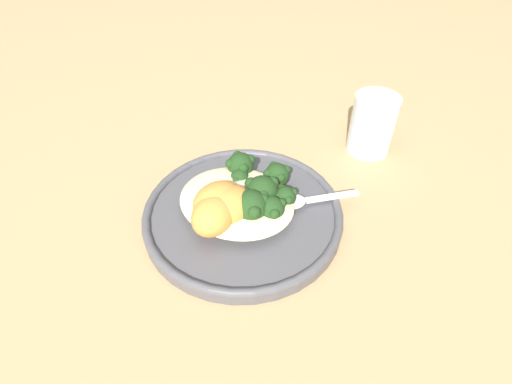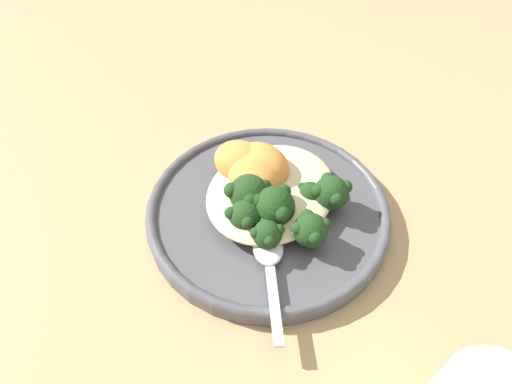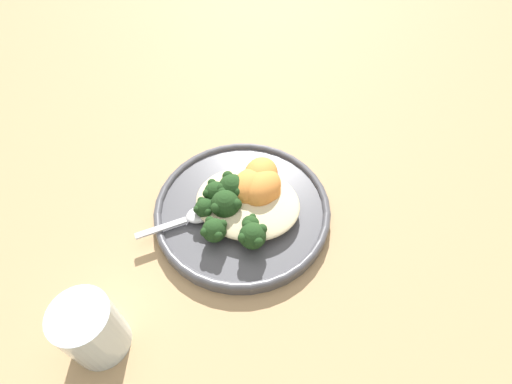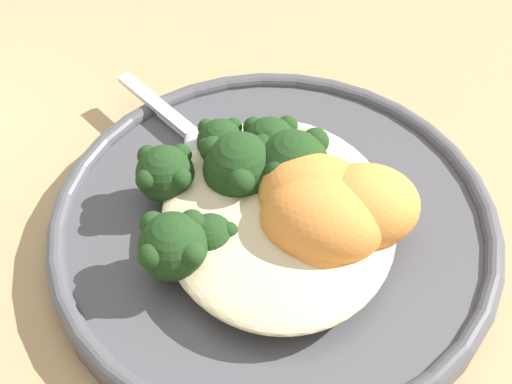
{
  "view_description": "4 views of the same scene",
  "coord_description": "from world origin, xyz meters",
  "px_view_note": "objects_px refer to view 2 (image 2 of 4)",
  "views": [
    {
      "loc": [
        0.2,
        -0.31,
        0.4
      ],
      "look_at": [
        0.03,
        0.02,
        0.05
      ],
      "focal_mm": 28.0,
      "sensor_mm": 36.0,
      "label": 1
    },
    {
      "loc": [
        0.26,
        0.17,
        0.35
      ],
      "look_at": [
        0.03,
        0.01,
        0.05
      ],
      "focal_mm": 28.0,
      "sensor_mm": 36.0,
      "label": 2
    },
    {
      "loc": [
        -0.1,
        0.34,
        0.51
      ],
      "look_at": [
        -0.0,
        -0.0,
        0.04
      ],
      "focal_mm": 28.0,
      "sensor_mm": 36.0,
      "label": 3
    },
    {
      "loc": [
        -0.25,
        0.04,
        0.34
      ],
      "look_at": [
        0.02,
        0.02,
        0.04
      ],
      "focal_mm": 50.0,
      "sensor_mm": 36.0,
      "label": 4
    }
  ],
  "objects_px": {
    "broccoli_stalk_6": "(321,191)",
    "broccoli_stalk_2": "(268,219)",
    "broccoli_stalk_1": "(251,207)",
    "sweet_potato_chunk_0": "(267,170)",
    "sweet_potato_chunk_2": "(242,161)",
    "broccoli_stalk_5": "(294,188)",
    "spoon": "(269,258)",
    "broccoli_stalk_3": "(274,205)",
    "quinoa_mound": "(271,190)",
    "plate": "(268,208)",
    "sweet_potato_chunk_1": "(261,166)",
    "broccoli_stalk_0": "(250,191)",
    "broccoli_stalk_4": "(303,221)",
    "sweet_potato_chunk_3": "(254,174)"
  },
  "relations": [
    {
      "from": "broccoli_stalk_5",
      "to": "plate",
      "type": "bearing_deg",
      "value": -125.92
    },
    {
      "from": "broccoli_stalk_3",
      "to": "sweet_potato_chunk_2",
      "type": "distance_m",
      "value": 0.07
    },
    {
      "from": "quinoa_mound",
      "to": "sweet_potato_chunk_2",
      "type": "xyz_separation_m",
      "value": [
        -0.01,
        -0.05,
        0.01
      ]
    },
    {
      "from": "plate",
      "to": "broccoli_stalk_3",
      "type": "xyz_separation_m",
      "value": [
        0.02,
        0.02,
        0.03
      ]
    },
    {
      "from": "broccoli_stalk_1",
      "to": "sweet_potato_chunk_1",
      "type": "relative_size",
      "value": 1.67
    },
    {
      "from": "quinoa_mound",
      "to": "broccoli_stalk_0",
      "type": "distance_m",
      "value": 0.03
    },
    {
      "from": "sweet_potato_chunk_0",
      "to": "broccoli_stalk_3",
      "type": "bearing_deg",
      "value": 41.08
    },
    {
      "from": "broccoli_stalk_4",
      "to": "broccoli_stalk_5",
      "type": "bearing_deg",
      "value": 161.53
    },
    {
      "from": "broccoli_stalk_5",
      "to": "sweet_potato_chunk_2",
      "type": "distance_m",
      "value": 0.07
    },
    {
      "from": "broccoli_stalk_6",
      "to": "broccoli_stalk_2",
      "type": "bearing_deg",
      "value": -122.09
    },
    {
      "from": "plate",
      "to": "broccoli_stalk_6",
      "type": "distance_m",
      "value": 0.06
    },
    {
      "from": "broccoli_stalk_1",
      "to": "spoon",
      "type": "xyz_separation_m",
      "value": [
        0.04,
        0.05,
        -0.01
      ]
    },
    {
      "from": "broccoli_stalk_2",
      "to": "sweet_potato_chunk_1",
      "type": "bearing_deg",
      "value": -171.58
    },
    {
      "from": "sweet_potato_chunk_1",
      "to": "sweet_potato_chunk_0",
      "type": "bearing_deg",
      "value": 127.34
    },
    {
      "from": "broccoli_stalk_3",
      "to": "sweet_potato_chunk_0",
      "type": "relative_size",
      "value": 1.48
    },
    {
      "from": "broccoli_stalk_3",
      "to": "sweet_potato_chunk_0",
      "type": "bearing_deg",
      "value": -176.66
    },
    {
      "from": "broccoli_stalk_1",
      "to": "sweet_potato_chunk_0",
      "type": "height_order",
      "value": "same"
    },
    {
      "from": "broccoli_stalk_0",
      "to": "spoon",
      "type": "height_order",
      "value": "broccoli_stalk_0"
    },
    {
      "from": "sweet_potato_chunk_0",
      "to": "sweet_potato_chunk_1",
      "type": "height_order",
      "value": "sweet_potato_chunk_1"
    },
    {
      "from": "broccoli_stalk_0",
      "to": "sweet_potato_chunk_0",
      "type": "xyz_separation_m",
      "value": [
        -0.04,
        -0.01,
        -0.0
      ]
    },
    {
      "from": "sweet_potato_chunk_2",
      "to": "sweet_potato_chunk_3",
      "type": "height_order",
      "value": "same"
    },
    {
      "from": "sweet_potato_chunk_2",
      "to": "broccoli_stalk_2",
      "type": "bearing_deg",
      "value": 54.62
    },
    {
      "from": "broccoli_stalk_2",
      "to": "broccoli_stalk_6",
      "type": "bearing_deg",
      "value": 124.18
    },
    {
      "from": "broccoli_stalk_1",
      "to": "sweet_potato_chunk_2",
      "type": "xyz_separation_m",
      "value": [
        -0.04,
        -0.04,
        0.01
      ]
    },
    {
      "from": "plate",
      "to": "broccoli_stalk_1",
      "type": "xyz_separation_m",
      "value": [
        0.03,
        -0.0,
        0.03
      ]
    },
    {
      "from": "broccoli_stalk_5",
      "to": "sweet_potato_chunk_2",
      "type": "xyz_separation_m",
      "value": [
        0.01,
        -0.06,
        0.01
      ]
    },
    {
      "from": "broccoli_stalk_5",
      "to": "broccoli_stalk_6",
      "type": "distance_m",
      "value": 0.03
    },
    {
      "from": "broccoli_stalk_2",
      "to": "sweet_potato_chunk_0",
      "type": "distance_m",
      "value": 0.07
    },
    {
      "from": "plate",
      "to": "broccoli_stalk_5",
      "type": "bearing_deg",
      "value": 144.56
    },
    {
      "from": "broccoli_stalk_3",
      "to": "broccoli_stalk_6",
      "type": "relative_size",
      "value": 0.79
    },
    {
      "from": "broccoli_stalk_3",
      "to": "broccoli_stalk_6",
      "type": "xyz_separation_m",
      "value": [
        -0.05,
        0.03,
        -0.0
      ]
    },
    {
      "from": "sweet_potato_chunk_0",
      "to": "sweet_potato_chunk_3",
      "type": "distance_m",
      "value": 0.02
    },
    {
      "from": "broccoli_stalk_4",
      "to": "broccoli_stalk_6",
      "type": "distance_m",
      "value": 0.05
    },
    {
      "from": "sweet_potato_chunk_3",
      "to": "spoon",
      "type": "distance_m",
      "value": 0.1
    },
    {
      "from": "sweet_potato_chunk_0",
      "to": "plate",
      "type": "bearing_deg",
      "value": 36.63
    },
    {
      "from": "broccoli_stalk_2",
      "to": "sweet_potato_chunk_2",
      "type": "bearing_deg",
      "value": -156.84
    },
    {
      "from": "broccoli_stalk_5",
      "to": "sweet_potato_chunk_2",
      "type": "relative_size",
      "value": 1.41
    },
    {
      "from": "broccoli_stalk_0",
      "to": "sweet_potato_chunk_3",
      "type": "xyz_separation_m",
      "value": [
        -0.02,
        -0.01,
        0.0
      ]
    },
    {
      "from": "spoon",
      "to": "plate",
      "type": "bearing_deg",
      "value": 175.28
    },
    {
      "from": "quinoa_mound",
      "to": "sweet_potato_chunk_0",
      "type": "bearing_deg",
      "value": -134.38
    },
    {
      "from": "broccoli_stalk_6",
      "to": "sweet_potato_chunk_1",
      "type": "bearing_deg",
      "value": 179.96
    },
    {
      "from": "broccoli_stalk_5",
      "to": "sweet_potato_chunk_1",
      "type": "height_order",
      "value": "sweet_potato_chunk_1"
    },
    {
      "from": "broccoli_stalk_6",
      "to": "spoon",
      "type": "xyz_separation_m",
      "value": [
        0.09,
        -0.0,
        -0.01
      ]
    },
    {
      "from": "quinoa_mound",
      "to": "broccoli_stalk_6",
      "type": "distance_m",
      "value": 0.05
    },
    {
      "from": "quinoa_mound",
      "to": "broccoli_stalk_5",
      "type": "bearing_deg",
      "value": 130.62
    },
    {
      "from": "broccoli_stalk_1",
      "to": "spoon",
      "type": "height_order",
      "value": "broccoli_stalk_1"
    },
    {
      "from": "broccoli_stalk_4",
      "to": "broccoli_stalk_1",
      "type": "bearing_deg",
      "value": -135.45
    },
    {
      "from": "sweet_potato_chunk_0",
      "to": "sweet_potato_chunk_3",
      "type": "bearing_deg",
      "value": -14.34
    },
    {
      "from": "broccoli_stalk_5",
      "to": "broccoli_stalk_3",
      "type": "bearing_deg",
      "value": -91.15
    },
    {
      "from": "broccoli_stalk_3",
      "to": "broccoli_stalk_5",
      "type": "xyz_separation_m",
      "value": [
        -0.04,
        0.0,
        -0.01
      ]
    }
  ]
}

